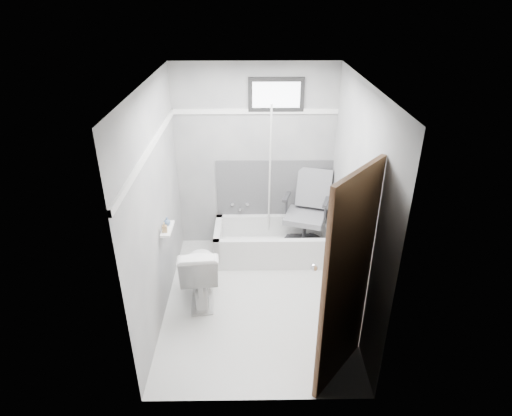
{
  "coord_description": "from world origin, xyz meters",
  "views": [
    {
      "loc": [
        -0.05,
        -3.79,
        3.15
      ],
      "look_at": [
        0.0,
        0.35,
        1.0
      ],
      "focal_mm": 30.0,
      "sensor_mm": 36.0,
      "label": 1
    }
  ],
  "objects_px": {
    "office_chair": "(305,212)",
    "soap_bottle_a": "(165,227)",
    "bathtub": "(273,241)",
    "toilet": "(200,271)",
    "door": "(388,306)",
    "soap_bottle_b": "(167,221)"
  },
  "relations": [
    {
      "from": "soap_bottle_a",
      "to": "soap_bottle_b",
      "type": "bearing_deg",
      "value": 90.0
    },
    {
      "from": "office_chair",
      "to": "soap_bottle_a",
      "type": "relative_size",
      "value": 9.07
    },
    {
      "from": "toilet",
      "to": "door",
      "type": "height_order",
      "value": "door"
    },
    {
      "from": "office_chair",
      "to": "soap_bottle_a",
      "type": "bearing_deg",
      "value": -129.89
    },
    {
      "from": "office_chair",
      "to": "soap_bottle_a",
      "type": "xyz_separation_m",
      "value": [
        -1.57,
        -0.98,
        0.35
      ]
    },
    {
      "from": "bathtub",
      "to": "soap_bottle_a",
      "type": "bearing_deg",
      "value": -141.56
    },
    {
      "from": "office_chair",
      "to": "door",
      "type": "distance_m",
      "value": 2.32
    },
    {
      "from": "door",
      "to": "soap_bottle_a",
      "type": "xyz_separation_m",
      "value": [
        -1.92,
        1.28,
        -0.03
      ]
    },
    {
      "from": "toilet",
      "to": "office_chair",
      "type": "bearing_deg",
      "value": -149.03
    },
    {
      "from": "toilet",
      "to": "soap_bottle_b",
      "type": "relative_size",
      "value": 8.22
    },
    {
      "from": "soap_bottle_b",
      "to": "door",
      "type": "bearing_deg",
      "value": -36.51
    },
    {
      "from": "toilet",
      "to": "door",
      "type": "relative_size",
      "value": 0.37
    },
    {
      "from": "bathtub",
      "to": "office_chair",
      "type": "xyz_separation_m",
      "value": [
        0.4,
        0.05,
        0.4
      ]
    },
    {
      "from": "bathtub",
      "to": "soap_bottle_b",
      "type": "distance_m",
      "value": 1.6
    },
    {
      "from": "door",
      "to": "soap_bottle_b",
      "type": "height_order",
      "value": "door"
    },
    {
      "from": "bathtub",
      "to": "office_chair",
      "type": "height_order",
      "value": "office_chair"
    },
    {
      "from": "office_chair",
      "to": "door",
      "type": "height_order",
      "value": "door"
    },
    {
      "from": "door",
      "to": "soap_bottle_b",
      "type": "distance_m",
      "value": 2.39
    },
    {
      "from": "bathtub",
      "to": "toilet",
      "type": "height_order",
      "value": "toilet"
    },
    {
      "from": "door",
      "to": "soap_bottle_b",
      "type": "bearing_deg",
      "value": 143.49
    },
    {
      "from": "toilet",
      "to": "soap_bottle_b",
      "type": "xyz_separation_m",
      "value": [
        -0.32,
        0.08,
        0.59
      ]
    },
    {
      "from": "bathtub",
      "to": "soap_bottle_b",
      "type": "bearing_deg",
      "value": -146.01
    }
  ]
}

